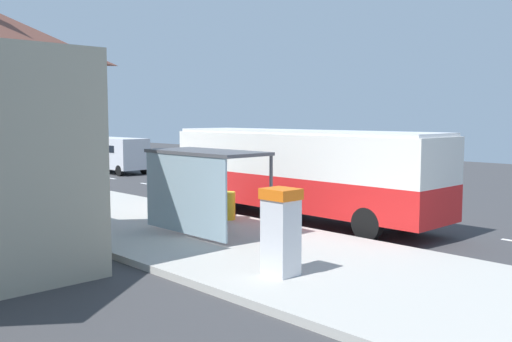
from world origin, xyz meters
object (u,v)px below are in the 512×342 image
object	(u,v)px
ticket_machine	(281,231)
recycling_bin_blue	(215,203)
recycling_bin_yellow	(228,206)
traffic_light_near_side	(82,123)
traffic_light_median	(12,124)
recycling_bin_green	(202,201)
bus	(299,169)
sedan_far	(61,155)
sedan_near	(4,148)
bus_shelter	(198,170)
white_van	(115,152)

from	to	relation	value
ticket_machine	recycling_bin_blue	world-z (taller)	ticket_machine
recycling_bin_yellow	traffic_light_near_side	bearing A→B (deg)	71.96
traffic_light_median	recycling_bin_green	bearing A→B (deg)	-98.73
ticket_machine	traffic_light_median	distance (m)	38.31
recycling_bin_yellow	traffic_light_near_side	xyz separation A→B (m)	(9.70, 29.80, 2.47)
bus	recycling_bin_yellow	distance (m)	2.95
bus	recycling_bin_blue	world-z (taller)	bus
bus	recycling_bin_blue	size ratio (longest dim) A/B	11.60
recycling_bin_green	traffic_light_near_side	distance (m)	30.11
recycling_bin_blue	traffic_light_near_side	size ratio (longest dim) A/B	0.20
sedan_far	ticket_machine	distance (m)	34.52
recycling_bin_yellow	recycling_bin_green	xyz separation A→B (m)	(0.00, 1.40, 0.00)
sedan_near	sedan_far	xyz separation A→B (m)	(-0.00, -11.78, 0.00)
recycling_bin_blue	bus_shelter	size ratio (longest dim) A/B	0.24
white_van	recycling_bin_green	distance (m)	18.43
sedan_far	recycling_bin_green	bearing A→B (deg)	-104.23
sedan_far	traffic_light_near_side	world-z (taller)	traffic_light_near_side
recycling_bin_blue	bus_shelter	distance (m)	3.27
sedan_near	bus_shelter	bearing A→B (deg)	-102.28
recycling_bin_green	traffic_light_near_side	world-z (taller)	traffic_light_near_side
ticket_machine	recycling_bin_green	bearing A→B (deg)	63.88
bus	sedan_far	bearing A→B (deg)	81.87
traffic_light_median	bus_shelter	xyz separation A→B (m)	(-6.82, -32.62, -0.98)
sedan_far	recycling_bin_blue	xyz separation A→B (m)	(-6.50, -26.33, -0.14)
bus	traffic_light_near_side	size ratio (longest dim) A/B	2.36
sedan_near	bus_shelter	size ratio (longest dim) A/B	1.10
white_van	bus_shelter	xyz separation A→B (m)	(-8.61, -19.89, 0.75)
bus_shelter	traffic_light_median	bearing A→B (deg)	78.20
traffic_light_near_side	recycling_bin_blue	bearing A→B (deg)	-108.44
recycling_bin_green	traffic_light_median	world-z (taller)	traffic_light_median
traffic_light_near_side	bus_shelter	size ratio (longest dim) A/B	1.17
recycling_bin_green	traffic_light_median	size ratio (longest dim) A/B	0.21
recycling_bin_yellow	sedan_near	bearing A→B (deg)	80.49
bus	recycling_bin_yellow	xyz separation A→B (m)	(-2.49, 1.04, -1.19)
bus	traffic_light_median	world-z (taller)	traffic_light_median
recycling_bin_yellow	traffic_light_near_side	size ratio (longest dim) A/B	0.20
recycling_bin_green	traffic_light_median	distance (m)	30.45
white_van	recycling_bin_blue	world-z (taller)	white_van
bus	recycling_bin_green	size ratio (longest dim) A/B	11.60
ticket_machine	sedan_far	bearing A→B (deg)	72.96
recycling_bin_green	bus_shelter	xyz separation A→B (m)	(-2.21, -2.62, 1.44)
sedan_far	recycling_bin_green	distance (m)	26.44
ticket_machine	traffic_light_near_side	world-z (taller)	traffic_light_near_side
ticket_machine	traffic_light_median	size ratio (longest dim) A/B	0.42
sedan_far	recycling_bin_yellow	bearing A→B (deg)	-103.52
sedan_far	recycling_bin_blue	size ratio (longest dim) A/B	4.67
recycling_bin_blue	traffic_light_near_side	world-z (taller)	traffic_light_near_side
ticket_machine	recycling_bin_yellow	bearing A→B (deg)	58.81
sedan_near	traffic_light_near_side	bearing A→B (deg)	-70.44
ticket_machine	traffic_light_near_side	size ratio (longest dim) A/B	0.41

